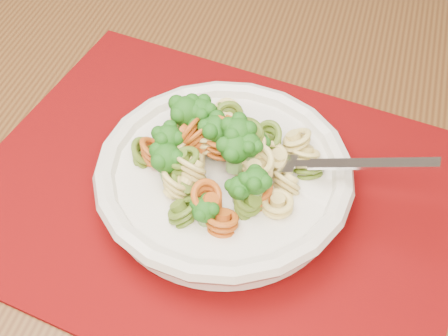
# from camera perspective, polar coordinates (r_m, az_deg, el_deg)

# --- Properties ---
(dining_table) EXTENTS (1.47, 0.97, 0.74)m
(dining_table) POSITION_cam_1_polar(r_m,az_deg,el_deg) (0.73, -1.81, -1.08)
(dining_table) COLOR #593819
(dining_table) RESTS_ON ground
(placemat) EXTENTS (0.51, 0.43, 0.00)m
(placemat) POSITION_cam_1_polar(r_m,az_deg,el_deg) (0.59, -0.73, -2.48)
(placemat) COLOR #630604
(placemat) RESTS_ON dining_table
(pasta_bowl) EXTENTS (0.24, 0.24, 0.05)m
(pasta_bowl) POSITION_cam_1_polar(r_m,az_deg,el_deg) (0.57, -0.00, -0.79)
(pasta_bowl) COLOR beige
(pasta_bowl) RESTS_ON placemat
(pasta_broccoli_heap) EXTENTS (0.20, 0.20, 0.06)m
(pasta_broccoli_heap) POSITION_cam_1_polar(r_m,az_deg,el_deg) (0.55, -0.00, 0.41)
(pasta_broccoli_heap) COLOR #D9BC6B
(pasta_broccoli_heap) RESTS_ON pasta_bowl
(fork) EXTENTS (0.18, 0.04, 0.08)m
(fork) POSITION_cam_1_polar(r_m,az_deg,el_deg) (0.56, 5.33, 0.33)
(fork) COLOR silver
(fork) RESTS_ON pasta_bowl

